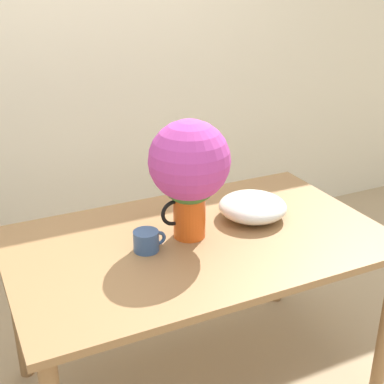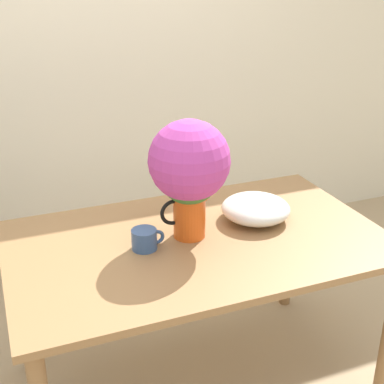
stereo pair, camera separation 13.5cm
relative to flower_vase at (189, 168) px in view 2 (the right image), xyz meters
The scene contains 5 objects.
wall_back 1.41m from the flower_vase, 97.03° to the left, with size 8.00×0.05×2.60m.
table 0.38m from the flower_vase, 56.82° to the right, with size 1.50×0.91×0.75m.
flower_vase is the anchor object (origin of this frame).
coffee_mug 0.32m from the flower_vase, behind, with size 0.13×0.10×0.08m.
white_bowl 0.40m from the flower_vase, ahead, with size 0.29×0.29×0.10m.
Camera 2 is at (-0.53, -1.53, 1.77)m, focal length 50.00 mm.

